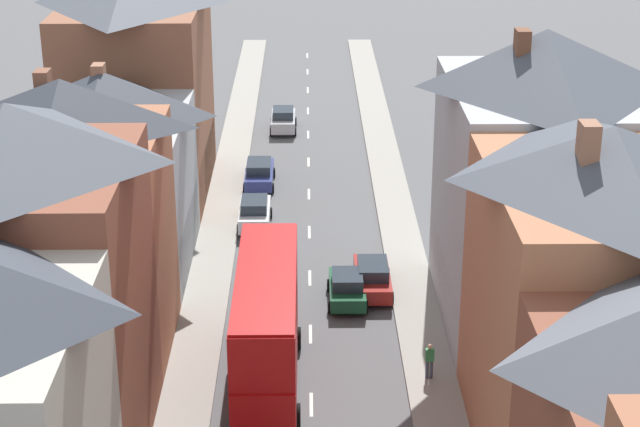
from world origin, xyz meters
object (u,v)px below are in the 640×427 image
(double_decker_bus_lead, at_px, (267,327))
(car_near_blue, at_px, (347,287))
(car_parked_left_b, at_px, (283,120))
(pedestrian_far_right, at_px, (430,359))
(car_parked_left_a, at_px, (372,277))
(car_mid_white, at_px, (259,173))
(car_far_grey, at_px, (255,212))

(double_decker_bus_lead, height_order, car_near_blue, double_decker_bus_lead)
(car_parked_left_b, distance_m, pedestrian_far_right, 35.79)
(car_parked_left_a, distance_m, car_mid_white, 16.46)
(car_far_grey, bearing_deg, pedestrian_far_right, -64.66)
(double_decker_bus_lead, xyz_separation_m, car_far_grey, (-1.29, 17.51, -1.96))
(pedestrian_far_right, bearing_deg, car_parked_left_b, 100.94)
(car_parked_left_a, relative_size, pedestrian_far_right, 2.78)
(car_parked_left_b, bearing_deg, car_near_blue, -82.60)
(pedestrian_far_right, bearing_deg, car_mid_white, 108.76)
(car_far_grey, distance_m, pedestrian_far_right, 18.91)
(car_near_blue, bearing_deg, car_parked_left_a, 41.11)
(car_parked_left_b, bearing_deg, pedestrian_far_right, -79.06)
(car_parked_left_a, bearing_deg, double_decker_bus_lead, -118.63)
(double_decker_bus_lead, height_order, car_far_grey, double_decker_bus_lead)
(car_parked_left_b, xyz_separation_m, car_mid_white, (-1.30, -11.31, -0.03))
(car_parked_left_a, relative_size, car_far_grey, 1.08)
(car_near_blue, xyz_separation_m, car_parked_left_b, (-3.60, 27.70, 0.06))
(car_parked_left_b, distance_m, car_far_grey, 18.10)
(car_parked_left_a, distance_m, car_far_grey, 10.53)
(double_decker_bus_lead, distance_m, car_parked_left_a, 10.44)
(car_near_blue, height_order, car_parked_left_a, car_parked_left_a)
(car_parked_left_b, distance_m, car_mid_white, 11.39)
(car_near_blue, relative_size, car_parked_left_b, 0.94)
(car_mid_white, bearing_deg, pedestrian_far_right, -71.24)
(car_parked_left_b, relative_size, car_far_grey, 0.99)
(car_mid_white, xyz_separation_m, pedestrian_far_right, (8.09, -23.82, 0.21))
(car_near_blue, distance_m, pedestrian_far_right, 8.10)
(double_decker_bus_lead, bearing_deg, pedestrian_far_right, 3.56)
(car_parked_left_b, height_order, car_far_grey, car_far_grey)
(double_decker_bus_lead, relative_size, car_mid_white, 2.37)
(car_parked_left_a, xyz_separation_m, car_mid_white, (-6.20, 15.25, -0.01))
(car_mid_white, relative_size, car_far_grey, 1.11)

